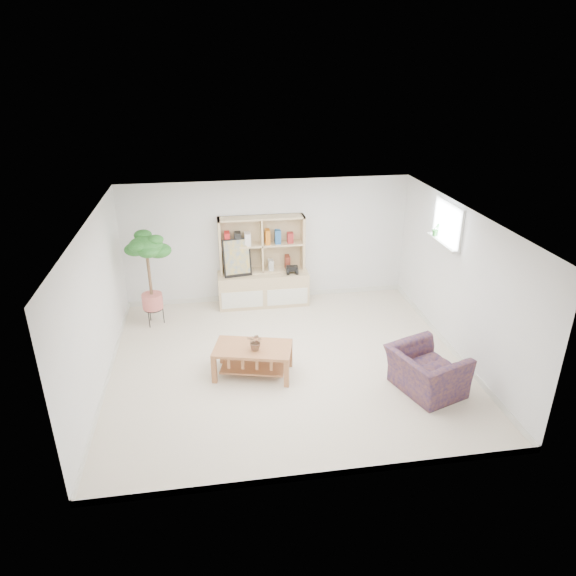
{
  "coord_description": "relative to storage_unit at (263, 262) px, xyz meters",
  "views": [
    {
      "loc": [
        -1.07,
        -6.89,
        4.41
      ],
      "look_at": [
        0.1,
        0.56,
        1.05
      ],
      "focal_mm": 32.0,
      "sensor_mm": 36.0,
      "label": 1
    }
  ],
  "objects": [
    {
      "name": "walls",
      "position": [
        0.13,
        -2.24,
        0.33
      ],
      "size": [
        5.51,
        5.01,
        2.4
      ],
      "color": "white",
      "rests_on": "floor"
    },
    {
      "name": "window_sill",
      "position": [
        2.8,
        -1.64,
        0.81
      ],
      "size": [
        0.14,
        1.0,
        0.04
      ],
      "primitive_type": "cube",
      "color": "silver",
      "rests_on": "walls"
    },
    {
      "name": "toy_truck",
      "position": [
        0.55,
        -0.11,
        -0.13
      ],
      "size": [
        0.33,
        0.23,
        0.17
      ],
      "primitive_type": null,
      "rotation": [
        0.0,
        0.0,
        -0.05
      ],
      "color": "black",
      "rests_on": "storage_unit"
    },
    {
      "name": "floor_tree",
      "position": [
        -2.06,
        -0.54,
        -0.0
      ],
      "size": [
        0.66,
        0.66,
        1.74
      ],
      "primitive_type": null,
      "rotation": [
        0.0,
        0.0,
        0.04
      ],
      "color": "#21631F",
      "rests_on": "floor"
    },
    {
      "name": "storage_unit",
      "position": [
        0.0,
        0.0,
        0.0
      ],
      "size": [
        1.74,
        0.59,
        1.74
      ],
      "primitive_type": null,
      "color": "tan",
      "rests_on": "floor"
    },
    {
      "name": "ceiling",
      "position": [
        0.13,
        -2.24,
        1.53
      ],
      "size": [
        5.5,
        5.0,
        0.01
      ],
      "primitive_type": "cube",
      "color": "white",
      "rests_on": "walls"
    },
    {
      "name": "sill_plant",
      "position": [
        2.8,
        -1.34,
        0.94
      ],
      "size": [
        0.14,
        0.12,
        0.23
      ],
      "primitive_type": "imported",
      "rotation": [
        0.0,
        0.0,
        0.15
      ],
      "color": "#21631F",
      "rests_on": "window_sill"
    },
    {
      "name": "armchair",
      "position": [
        1.99,
        -3.27,
        -0.5
      ],
      "size": [
        1.14,
        1.22,
        0.73
      ],
      "primitive_type": "imported",
      "rotation": [
        0.0,
        0.0,
        1.9
      ],
      "color": "#141449",
      "rests_on": "floor"
    },
    {
      "name": "baseboard",
      "position": [
        0.13,
        -2.24,
        -0.82
      ],
      "size": [
        5.5,
        5.0,
        0.1
      ],
      "primitive_type": null,
      "color": "silver",
      "rests_on": "floor"
    },
    {
      "name": "table_plant",
      "position": [
        -0.39,
        -2.54,
        -0.26
      ],
      "size": [
        0.32,
        0.31,
        0.27
      ],
      "primitive_type": "imported",
      "rotation": [
        0.0,
        0.0,
        -0.54
      ],
      "color": "#277026",
      "rests_on": "coffee_table"
    },
    {
      "name": "poster",
      "position": [
        -0.49,
        -0.07,
        0.15
      ],
      "size": [
        0.54,
        0.2,
        0.73
      ],
      "primitive_type": null,
      "rotation": [
        0.0,
        0.0,
        0.16
      ],
      "color": "yellow",
      "rests_on": "storage_unit"
    },
    {
      "name": "floor",
      "position": [
        0.13,
        -2.24,
        -0.87
      ],
      "size": [
        5.5,
        5.0,
        0.01
      ],
      "primitive_type": "cube",
      "color": "beige",
      "rests_on": "ground"
    },
    {
      "name": "coffee_table",
      "position": [
        -0.43,
        -2.46,
        -0.63
      ],
      "size": [
        1.27,
        0.9,
        0.47
      ],
      "primitive_type": null,
      "rotation": [
        0.0,
        0.0,
        -0.25
      ],
      "color": "#986340",
      "rests_on": "floor"
    },
    {
      "name": "window",
      "position": [
        2.86,
        -1.64,
        1.13
      ],
      "size": [
        0.1,
        0.98,
        0.68
      ],
      "primitive_type": null,
      "color": "silver",
      "rests_on": "walls"
    }
  ]
}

